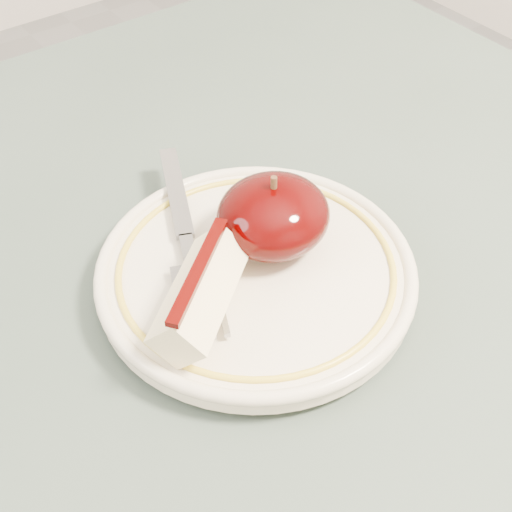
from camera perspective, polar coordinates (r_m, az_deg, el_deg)
plate at (r=0.45m, az=0.00°, el=-1.28°), size 0.20×0.20×0.02m
apple_half at (r=0.44m, az=1.38°, el=3.25°), size 0.07×0.07×0.05m
apple_wedge at (r=0.40m, az=-4.47°, el=-2.95°), size 0.09×0.08×0.04m
fork at (r=0.46m, az=-5.64°, el=1.44°), size 0.09×0.17×0.00m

